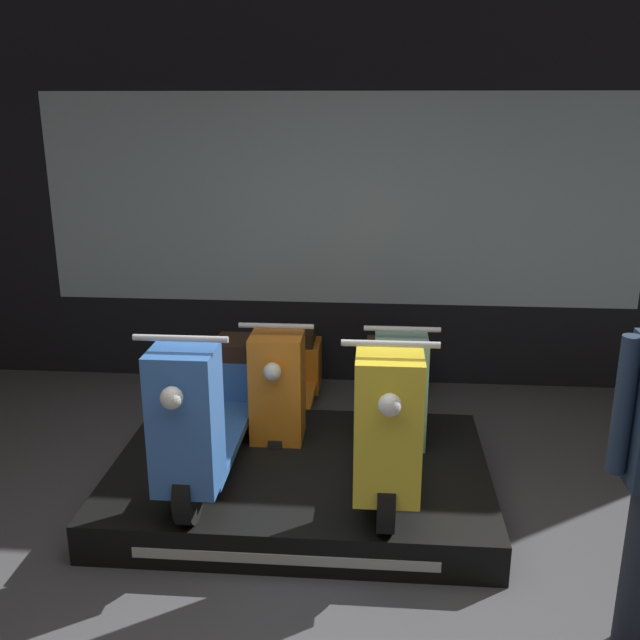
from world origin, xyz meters
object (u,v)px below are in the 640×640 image
Objects in this scene: scooter_backrow_0 at (289,383)px; scooter_backrow_1 at (397,386)px; scooter_display_left at (212,406)px; scooter_display_right at (386,412)px.

scooter_backrow_0 is 0.78m from scooter_backrow_1.
scooter_display_left reaches higher than scooter_backrow_0.
scooter_display_right reaches higher than scooter_backrow_1.
scooter_display_right is at bearing -95.43° from scooter_backrow_1.
scooter_display_left is at bearing -108.85° from scooter_backrow_0.
scooter_backrow_0 and scooter_backrow_1 have the same top height.
scooter_display_right is 0.99m from scooter_backrow_1.
scooter_display_right is 1.20m from scooter_backrow_0.
scooter_display_left is 1.00× the size of scooter_display_right.
scooter_display_left reaches higher than scooter_backrow_1.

